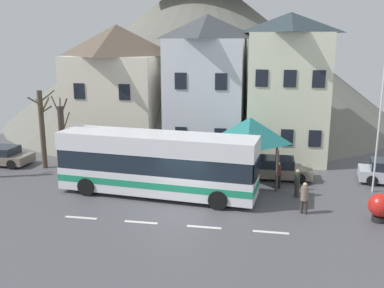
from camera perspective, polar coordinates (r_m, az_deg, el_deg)
ground_plane at (r=21.68m, az=-1.84°, el=-9.22°), size 40.00×60.00×0.07m
townhouse_00 at (r=34.16m, az=-9.60°, el=7.21°), size 6.63×6.80×9.47m
townhouse_01 at (r=31.89m, az=1.98°, el=7.54°), size 5.42×5.72×10.11m
townhouse_02 at (r=31.91m, az=12.43°, el=7.32°), size 5.32×6.44×10.20m
hilltop_castle at (r=48.21m, az=1.29°, el=13.30°), size 41.21×41.21×21.90m
transit_bus at (r=23.74m, az=-4.61°, el=-2.72°), size 11.08×3.51×3.44m
bus_shelter at (r=25.90m, az=7.58°, el=1.79°), size 3.60×3.60×3.93m
parked_car_01 at (r=27.35m, az=10.75°, el=-3.12°), size 4.37×1.93×1.30m
parked_car_02 at (r=32.55m, az=-23.62°, el=-1.41°), size 3.89×2.10×1.26m
parked_car_03 at (r=30.10m, az=-12.66°, el=-1.67°), size 4.58×2.28×1.33m
pedestrian_00 at (r=25.60m, az=11.20°, el=-3.92°), size 0.31×0.34×1.55m
pedestrian_01 at (r=22.09m, az=14.51°, el=-6.62°), size 0.36×0.36×1.60m
pedestrian_02 at (r=24.37m, az=13.59°, el=-4.97°), size 0.29×0.37×1.55m
public_bench at (r=28.58m, az=7.68°, el=-2.64°), size 1.64×0.48×0.87m
flagpole at (r=25.63m, az=23.58°, el=3.99°), size 0.95×0.10×8.06m
harbour_buoy at (r=22.36m, az=23.41°, el=-7.49°), size 1.11×1.11×1.36m
bare_tree_00 at (r=26.66m, az=-16.56°, el=0.14°), size 2.09×1.85×5.16m
bare_tree_02 at (r=30.26m, az=-19.00°, el=2.06°), size 1.52×1.60×5.18m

